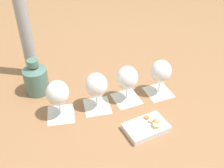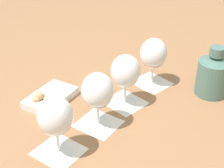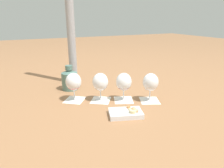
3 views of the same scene
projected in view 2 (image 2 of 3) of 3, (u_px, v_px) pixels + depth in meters
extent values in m
plane|color=#936642|center=(112.00, 113.00, 1.07)|extent=(8.00, 8.00, 0.00)
cube|color=silver|center=(152.00, 83.00, 1.22)|extent=(0.16, 0.16, 0.00)
cube|color=silver|center=(125.00, 102.00, 1.12)|extent=(0.16, 0.16, 0.00)
cube|color=silver|center=(98.00, 124.00, 1.02)|extent=(0.15, 0.15, 0.00)
cube|color=silver|center=(59.00, 151.00, 0.92)|extent=(0.15, 0.15, 0.00)
cylinder|color=white|center=(152.00, 82.00, 1.22)|extent=(0.07, 0.07, 0.01)
cylinder|color=white|center=(152.00, 73.00, 1.20)|extent=(0.01, 0.01, 0.07)
ellipsoid|color=white|center=(154.00, 53.00, 1.16)|extent=(0.09, 0.09, 0.11)
ellipsoid|color=#CE535D|center=(153.00, 61.00, 1.18)|extent=(0.08, 0.08, 0.04)
cylinder|color=white|center=(125.00, 101.00, 1.12)|extent=(0.07, 0.07, 0.01)
cylinder|color=white|center=(125.00, 92.00, 1.10)|extent=(0.01, 0.01, 0.07)
ellipsoid|color=white|center=(125.00, 71.00, 1.06)|extent=(0.09, 0.09, 0.11)
ellipsoid|color=#A7323C|center=(125.00, 78.00, 1.07)|extent=(0.08, 0.08, 0.04)
cylinder|color=white|center=(98.00, 123.00, 1.02)|extent=(0.07, 0.07, 0.01)
cylinder|color=white|center=(98.00, 113.00, 1.00)|extent=(0.01, 0.01, 0.07)
ellipsoid|color=white|center=(98.00, 90.00, 0.96)|extent=(0.09, 0.09, 0.11)
ellipsoid|color=maroon|center=(98.00, 99.00, 0.98)|extent=(0.08, 0.08, 0.04)
cylinder|color=white|center=(59.00, 150.00, 0.92)|extent=(0.07, 0.07, 0.01)
cylinder|color=white|center=(58.00, 140.00, 0.90)|extent=(0.01, 0.01, 0.07)
ellipsoid|color=white|center=(55.00, 116.00, 0.86)|extent=(0.09, 0.09, 0.11)
ellipsoid|color=#3D0514|center=(56.00, 125.00, 0.87)|extent=(0.08, 0.08, 0.04)
cylinder|color=#4C7066|center=(213.00, 78.00, 1.14)|extent=(0.11, 0.11, 0.12)
cone|color=#4C7066|center=(216.00, 59.00, 1.10)|extent=(0.11, 0.11, 0.02)
cylinder|color=#4C7066|center=(217.00, 52.00, 1.09)|extent=(0.05, 0.05, 0.03)
cube|color=silver|center=(51.00, 98.00, 1.12)|extent=(0.19, 0.15, 0.03)
cylinder|color=beige|center=(38.00, 95.00, 1.10)|extent=(0.03, 0.03, 0.02)
sphere|color=tan|center=(40.00, 96.00, 1.08)|extent=(0.03, 0.03, 0.03)
cylinder|color=#B2703D|center=(54.00, 100.00, 1.08)|extent=(0.02, 0.02, 0.01)
cylinder|color=tan|center=(36.00, 99.00, 1.08)|extent=(0.02, 0.02, 0.01)
cylinder|color=#DBB775|center=(47.00, 98.00, 1.09)|extent=(0.02, 0.02, 0.01)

